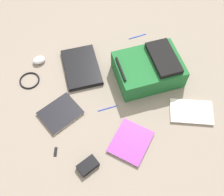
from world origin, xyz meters
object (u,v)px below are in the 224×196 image
(book_manual, at_px, (131,142))
(power_brick, at_px, (88,166))
(book_comic, at_px, (191,112))
(usb_stick, at_px, (56,152))
(book_blue, at_px, (60,113))
(computer_mouse, at_px, (39,60))
(cable_coil, at_px, (30,80))
(pen_blue, at_px, (108,108))
(laptop, at_px, (81,67))
(backpack, at_px, (149,69))
(pen_black, at_px, (137,36))

(book_manual, height_order, power_brick, power_brick)
(book_comic, relative_size, usb_stick, 5.66)
(power_brick, xyz_separation_m, usb_stick, (0.17, 0.14, -0.01))
(book_blue, relative_size, computer_mouse, 3.18)
(cable_coil, relative_size, power_brick, 1.18)
(usb_stick, bearing_deg, pen_blue, -72.12)
(laptop, distance_m, usb_stick, 0.63)
(backpack, height_order, computer_mouse, backpack)
(book_blue, bearing_deg, pen_blue, -108.46)
(cable_coil, xyz_separation_m, pen_black, (0.03, -0.87, -0.00))
(power_brick, distance_m, pen_black, 1.07)
(backpack, height_order, power_brick, backpack)
(pen_black, bearing_deg, book_manual, 148.81)
(book_comic, height_order, pen_black, book_comic)
(computer_mouse, bearing_deg, backpack, -124.87)
(book_comic, relative_size, computer_mouse, 3.58)
(book_manual, relative_size, cable_coil, 2.31)
(power_brick, xyz_separation_m, pen_blue, (0.30, -0.27, -0.01))
(usb_stick, bearing_deg, book_comic, -98.43)
(computer_mouse, height_order, pen_black, computer_mouse)
(book_blue, distance_m, power_brick, 0.40)
(usb_stick, bearing_deg, backpack, -72.45)
(cable_coil, distance_m, pen_black, 0.87)
(pen_black, xyz_separation_m, usb_stick, (-0.60, 0.89, -0.00))
(book_comic, distance_m, book_manual, 0.45)
(cable_coil, bearing_deg, pen_black, -87.71)
(computer_mouse, distance_m, power_brick, 0.86)
(computer_mouse, xyz_separation_m, usb_stick, (-0.69, 0.13, -0.02))
(book_blue, height_order, cable_coil, book_blue)
(pen_black, distance_m, usb_stick, 1.07)
(backpack, relative_size, laptop, 1.22)
(book_comic, bearing_deg, backpack, 16.25)
(computer_mouse, height_order, cable_coil, computer_mouse)
(book_manual, relative_size, book_blue, 1.13)
(computer_mouse, distance_m, pen_black, 0.76)
(book_blue, height_order, power_brick, power_brick)
(pen_black, bearing_deg, pen_blue, 134.47)
(cable_coil, bearing_deg, book_blue, -162.95)
(backpack, distance_m, pen_blue, 0.39)
(computer_mouse, xyz_separation_m, pen_black, (-0.09, -0.76, -0.02))
(book_manual, bearing_deg, book_blue, 40.50)
(book_manual, bearing_deg, laptop, 4.80)
(power_brick, bearing_deg, book_blue, 3.46)
(cable_coil, bearing_deg, laptop, -99.15)
(cable_coil, height_order, pen_blue, cable_coil)
(book_manual, relative_size, pen_blue, 2.44)
(book_blue, height_order, pen_blue, book_blue)
(pen_black, bearing_deg, book_blue, 115.81)
(book_blue, xyz_separation_m, cable_coil, (0.34, 0.10, -0.00))
(book_comic, distance_m, power_brick, 0.75)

